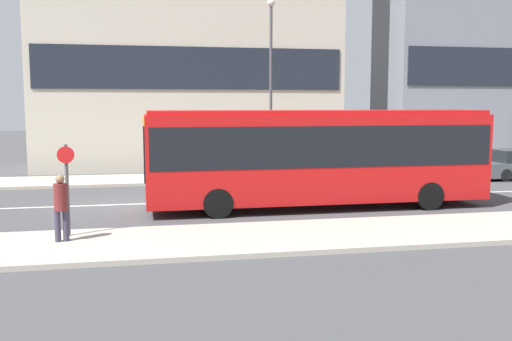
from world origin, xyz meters
TOP-DOWN VIEW (x-y plane):
  - ground_plane at (0.00, 0.00)m, footprint 120.00×120.00m
  - sidewalk_near at (0.00, -6.25)m, footprint 44.00×3.50m
  - sidewalk_far at (0.00, 6.25)m, footprint 44.00×3.50m
  - lane_centerline at (0.00, 0.00)m, footprint 41.80×0.16m
  - city_bus at (6.42, -1.95)m, footprint 11.76×2.59m
  - parked_car_0 at (12.73, 3.53)m, footprint 4.45×1.86m
  - pedestrian_near_stop at (-1.56, -5.88)m, footprint 0.34×0.34m
  - bus_stop_sign at (-1.47, -5.26)m, footprint 0.44×0.12m
  - street_lamp at (6.47, 5.55)m, footprint 0.36×0.36m

SIDE VIEW (x-z plane):
  - ground_plane at x=0.00m, z-range 0.00..0.00m
  - lane_centerline at x=0.00m, z-range 0.00..0.01m
  - sidewalk_near at x=0.00m, z-range 0.00..0.13m
  - sidewalk_far at x=0.00m, z-range 0.00..0.13m
  - parked_car_0 at x=12.73m, z-range -0.03..1.25m
  - pedestrian_near_stop at x=-1.56m, z-range 0.25..1.95m
  - bus_stop_sign at x=-1.47m, z-range 0.34..2.77m
  - city_bus at x=6.42m, z-range 0.25..3.63m
  - street_lamp at x=6.47m, z-range 0.93..9.21m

